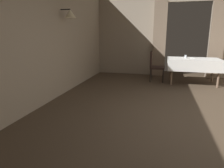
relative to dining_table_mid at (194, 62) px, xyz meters
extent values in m
plane|color=#4C3D2D|center=(-0.13, -3.03, -0.65)|extent=(10.08, 10.08, 0.00)
cube|color=gray|center=(-3.33, -3.03, 0.85)|extent=(0.12, 8.40, 3.00)
cylinder|color=black|center=(-3.15, -1.83, 1.36)|extent=(0.24, 0.02, 0.02)
cone|color=beige|center=(-3.03, -1.83, 1.26)|extent=(0.26, 0.26, 0.18)
cube|color=gray|center=(-2.08, 1.17, 0.85)|extent=(2.50, 0.12, 3.00)
cube|color=#7F6B56|center=(-1.05, 1.03, 0.63)|extent=(0.44, 0.14, 2.55)
cube|color=#7F6B56|center=(0.79, 1.03, 0.63)|extent=(0.44, 0.14, 2.55)
cylinder|color=#7A604C|center=(-0.63, -0.35, -0.29)|extent=(0.06, 0.06, 0.71)
cylinder|color=#7A604C|center=(0.63, -0.35, -0.29)|extent=(0.06, 0.06, 0.71)
cylinder|color=#7A604C|center=(-0.63, 0.35, -0.29)|extent=(0.06, 0.06, 0.71)
cylinder|color=#7A604C|center=(0.63, 0.35, -0.29)|extent=(0.06, 0.06, 0.71)
cube|color=#7A604C|center=(0.00, 0.00, 0.08)|extent=(1.41, 0.87, 0.03)
cube|color=white|center=(0.00, 0.00, 0.10)|extent=(1.47, 0.93, 0.01)
cube|color=white|center=(0.00, -0.46, -0.06)|extent=(1.47, 0.02, 0.33)
cube|color=white|center=(0.00, 0.46, -0.06)|extent=(1.47, 0.02, 0.33)
cube|color=white|center=(-0.74, 0.00, -0.06)|extent=(0.02, 0.93, 0.33)
cube|color=white|center=(0.74, 0.00, -0.06)|extent=(0.02, 0.93, 0.33)
cylinder|color=black|center=(-0.86, 0.24, -0.44)|extent=(0.04, 0.04, 0.42)
cylinder|color=black|center=(-0.86, -0.14, -0.44)|extent=(0.04, 0.04, 0.42)
cylinder|color=black|center=(-1.24, 0.24, -0.44)|extent=(0.04, 0.04, 0.42)
cylinder|color=black|center=(-1.24, -0.14, -0.44)|extent=(0.04, 0.04, 0.42)
cube|color=black|center=(-1.05, 0.05, -0.21)|extent=(0.44, 0.44, 0.06)
cube|color=black|center=(-1.25, 0.05, 0.04)|extent=(0.05, 0.42, 0.48)
cylinder|color=white|center=(0.01, 0.16, 0.11)|extent=(0.21, 0.21, 0.01)
cylinder|color=silver|center=(-0.23, 0.04, 0.15)|extent=(0.07, 0.07, 0.10)
camera|label=1|loc=(-0.90, -6.36, 0.79)|focal=32.42mm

